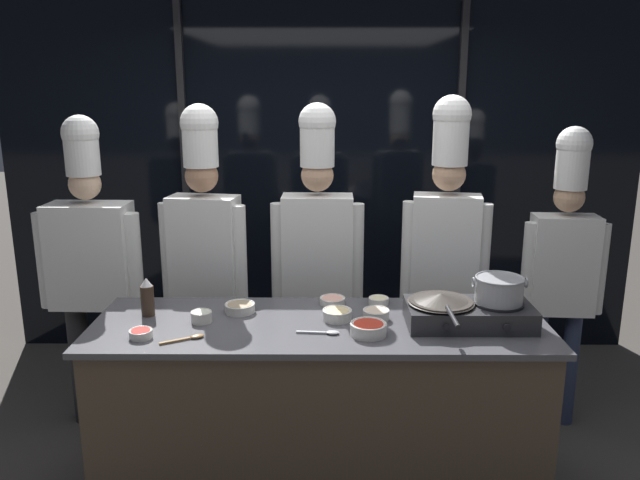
{
  "coord_description": "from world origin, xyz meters",
  "views": [
    {
      "loc": [
        0.02,
        -2.82,
        2.06
      ],
      "look_at": [
        0.0,
        0.25,
        1.29
      ],
      "focal_mm": 35.0,
      "sensor_mm": 36.0,
      "label": 1
    }
  ],
  "objects_px": {
    "stock_pot": "(499,289)",
    "serving_spoon_slotted": "(326,333)",
    "prep_bowl_bell_pepper": "(141,333)",
    "prep_bowl_chili_flakes": "(368,328)",
    "prep_bowl_chicken": "(376,314)",
    "serving_spoon_solid": "(190,338)",
    "prep_bowl_ginger": "(337,314)",
    "chef_line": "(317,244)",
    "frying_pan": "(441,298)",
    "chef_apprentice": "(563,258)",
    "prep_bowl_mushrooms": "(240,307)",
    "chef_pastry": "(446,239)",
    "prep_bowl_bean_sprouts": "(201,316)",
    "prep_bowl_shrimp": "(332,300)",
    "chef_head": "(92,258)",
    "chef_sous": "(205,244)",
    "prep_bowl_noodles": "(379,300)",
    "squeeze_bottle_soy": "(147,298)",
    "portable_stove": "(469,314)"
  },
  "relations": [
    {
      "from": "chef_pastry",
      "to": "prep_bowl_mushrooms",
      "type": "bearing_deg",
      "value": 35.55
    },
    {
      "from": "chef_head",
      "to": "chef_apprentice",
      "type": "relative_size",
      "value": 1.03
    },
    {
      "from": "chef_apprentice",
      "to": "prep_bowl_shrimp",
      "type": "bearing_deg",
      "value": 21.52
    },
    {
      "from": "frying_pan",
      "to": "serving_spoon_slotted",
      "type": "height_order",
      "value": "frying_pan"
    },
    {
      "from": "chef_line",
      "to": "serving_spoon_slotted",
      "type": "bearing_deg",
      "value": 93.99
    },
    {
      "from": "prep_bowl_shrimp",
      "to": "prep_bowl_chicken",
      "type": "xyz_separation_m",
      "value": [
        0.21,
        -0.22,
        0.01
      ]
    },
    {
      "from": "prep_bowl_ginger",
      "to": "prep_bowl_bell_pepper",
      "type": "relative_size",
      "value": 1.36
    },
    {
      "from": "stock_pot",
      "to": "serving_spoon_slotted",
      "type": "bearing_deg",
      "value": -171.86
    },
    {
      "from": "stock_pot",
      "to": "prep_bowl_ginger",
      "type": "distance_m",
      "value": 0.78
    },
    {
      "from": "portable_stove",
      "to": "chef_line",
      "type": "relative_size",
      "value": 0.3
    },
    {
      "from": "portable_stove",
      "to": "prep_bowl_chili_flakes",
      "type": "xyz_separation_m",
      "value": [
        -0.49,
        -0.13,
        -0.02
      ]
    },
    {
      "from": "portable_stove",
      "to": "chef_line",
      "type": "xyz_separation_m",
      "value": [
        -0.73,
        0.77,
        0.14
      ]
    },
    {
      "from": "prep_bowl_chili_flakes",
      "to": "chef_apprentice",
      "type": "height_order",
      "value": "chef_apprentice"
    },
    {
      "from": "chef_sous",
      "to": "chef_line",
      "type": "height_order",
      "value": "chef_line"
    },
    {
      "from": "prep_bowl_chicken",
      "to": "serving_spoon_slotted",
      "type": "xyz_separation_m",
      "value": [
        -0.25,
        -0.19,
        -0.02
      ]
    },
    {
      "from": "prep_bowl_mushrooms",
      "to": "chef_pastry",
      "type": "relative_size",
      "value": 0.08
    },
    {
      "from": "stock_pot",
      "to": "prep_bowl_chicken",
      "type": "bearing_deg",
      "value": 172.99
    },
    {
      "from": "prep_bowl_shrimp",
      "to": "prep_bowl_mushrooms",
      "type": "bearing_deg",
      "value": -165.29
    },
    {
      "from": "frying_pan",
      "to": "prep_bowl_bean_sprouts",
      "type": "xyz_separation_m",
      "value": [
        -1.15,
        0.03,
        -0.1
      ]
    },
    {
      "from": "frying_pan",
      "to": "prep_bowl_bell_pepper",
      "type": "relative_size",
      "value": 5.11
    },
    {
      "from": "chef_sous",
      "to": "chef_line",
      "type": "relative_size",
      "value": 1.0
    },
    {
      "from": "prep_bowl_noodles",
      "to": "chef_apprentice",
      "type": "height_order",
      "value": "chef_apprentice"
    },
    {
      "from": "frying_pan",
      "to": "chef_apprentice",
      "type": "bearing_deg",
      "value": 40.62
    },
    {
      "from": "serving_spoon_solid",
      "to": "chef_line",
      "type": "xyz_separation_m",
      "value": [
        0.57,
        0.96,
        0.19
      ]
    },
    {
      "from": "squeeze_bottle_soy",
      "to": "serving_spoon_solid",
      "type": "relative_size",
      "value": 1.01
    },
    {
      "from": "portable_stove",
      "to": "squeeze_bottle_soy",
      "type": "xyz_separation_m",
      "value": [
        -1.57,
        0.12,
        0.04
      ]
    },
    {
      "from": "prep_bowl_bell_pepper",
      "to": "prep_bowl_chili_flakes",
      "type": "distance_m",
      "value": 1.04
    },
    {
      "from": "prep_bowl_bell_pepper",
      "to": "serving_spoon_solid",
      "type": "height_order",
      "value": "prep_bowl_bell_pepper"
    },
    {
      "from": "chef_line",
      "to": "stock_pot",
      "type": "bearing_deg",
      "value": 139.24
    },
    {
      "from": "prep_bowl_ginger",
      "to": "prep_bowl_bell_pepper",
      "type": "height_order",
      "value": "prep_bowl_ginger"
    },
    {
      "from": "prep_bowl_bell_pepper",
      "to": "chef_pastry",
      "type": "xyz_separation_m",
      "value": [
        1.54,
        0.89,
        0.22
      ]
    },
    {
      "from": "prep_bowl_bean_sprouts",
      "to": "chef_apprentice",
      "type": "height_order",
      "value": "chef_apprentice"
    },
    {
      "from": "portable_stove",
      "to": "chef_apprentice",
      "type": "distance_m",
      "value": 1.02
    },
    {
      "from": "stock_pot",
      "to": "chef_head",
      "type": "relative_size",
      "value": 0.14
    },
    {
      "from": "prep_bowl_chicken",
      "to": "serving_spoon_solid",
      "type": "bearing_deg",
      "value": -163.69
    },
    {
      "from": "prep_bowl_ginger",
      "to": "prep_bowl_chicken",
      "type": "height_order",
      "value": "prep_bowl_ginger"
    },
    {
      "from": "prep_bowl_chili_flakes",
      "to": "chef_sous",
      "type": "relative_size",
      "value": 0.09
    },
    {
      "from": "prep_bowl_mushrooms",
      "to": "chef_head",
      "type": "distance_m",
      "value": 1.1
    },
    {
      "from": "chef_head",
      "to": "chef_line",
      "type": "height_order",
      "value": "chef_line"
    },
    {
      "from": "portable_stove",
      "to": "prep_bowl_shrimp",
      "type": "bearing_deg",
      "value": 156.04
    },
    {
      "from": "prep_bowl_noodles",
      "to": "chef_head",
      "type": "bearing_deg",
      "value": 165.19
    },
    {
      "from": "prep_bowl_ginger",
      "to": "chef_line",
      "type": "xyz_separation_m",
      "value": [
        -0.1,
        0.71,
        0.17
      ]
    },
    {
      "from": "prep_bowl_bean_sprouts",
      "to": "chef_head",
      "type": "distance_m",
      "value": 1.05
    },
    {
      "from": "portable_stove",
      "to": "stock_pot",
      "type": "relative_size",
      "value": 2.32
    },
    {
      "from": "frying_pan",
      "to": "prep_bowl_ginger",
      "type": "bearing_deg",
      "value": 172.03
    },
    {
      "from": "portable_stove",
      "to": "chef_line",
      "type": "height_order",
      "value": "chef_line"
    },
    {
      "from": "frying_pan",
      "to": "chef_line",
      "type": "height_order",
      "value": "chef_line"
    },
    {
      "from": "stock_pot",
      "to": "serving_spoon_slotted",
      "type": "height_order",
      "value": "stock_pot"
    },
    {
      "from": "prep_bowl_bean_sprouts",
      "to": "chef_line",
      "type": "relative_size",
      "value": 0.05
    },
    {
      "from": "prep_bowl_bell_pepper",
      "to": "serving_spoon_slotted",
      "type": "bearing_deg",
      "value": 3.37
    }
  ]
}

